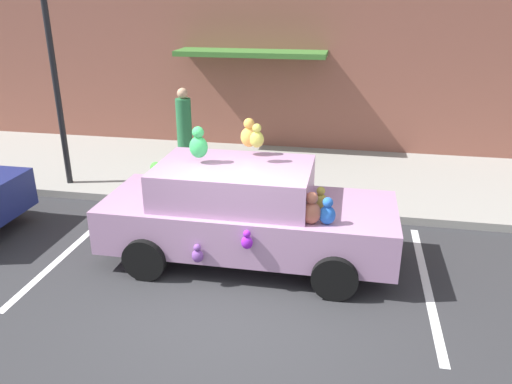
{
  "coord_description": "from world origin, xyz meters",
  "views": [
    {
      "loc": [
        1.42,
        -5.67,
        3.95
      ],
      "look_at": [
        -0.01,
        1.85,
        0.9
      ],
      "focal_mm": 35.63,
      "sensor_mm": 36.0,
      "label": 1
    }
  ],
  "objects_px": {
    "teddy_bear_on_sidewalk": "(233,170)",
    "pedestrian_near_shopfront": "(184,128)",
    "plush_covered_car": "(245,212)",
    "street_lamp_post": "(53,67)"
  },
  "relations": [
    {
      "from": "teddy_bear_on_sidewalk",
      "to": "street_lamp_post",
      "type": "bearing_deg",
      "value": -172.01
    },
    {
      "from": "teddy_bear_on_sidewalk",
      "to": "pedestrian_near_shopfront",
      "type": "bearing_deg",
      "value": 137.68
    },
    {
      "from": "teddy_bear_on_sidewalk",
      "to": "street_lamp_post",
      "type": "relative_size",
      "value": 0.19
    },
    {
      "from": "plush_covered_car",
      "to": "teddy_bear_on_sidewalk",
      "type": "xyz_separation_m",
      "value": [
        -0.83,
        2.73,
        -0.31
      ]
    },
    {
      "from": "plush_covered_car",
      "to": "pedestrian_near_shopfront",
      "type": "relative_size",
      "value": 2.53
    },
    {
      "from": "street_lamp_post",
      "to": "plush_covered_car",
      "type": "bearing_deg",
      "value": -27.73
    },
    {
      "from": "plush_covered_car",
      "to": "teddy_bear_on_sidewalk",
      "type": "distance_m",
      "value": 2.87
    },
    {
      "from": "plush_covered_car",
      "to": "teddy_bear_on_sidewalk",
      "type": "relative_size",
      "value": 5.88
    },
    {
      "from": "pedestrian_near_shopfront",
      "to": "plush_covered_car",
      "type": "bearing_deg",
      "value": -60.52
    },
    {
      "from": "teddy_bear_on_sidewalk",
      "to": "street_lamp_post",
      "type": "height_order",
      "value": "street_lamp_post"
    }
  ]
}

